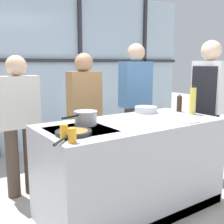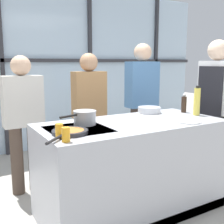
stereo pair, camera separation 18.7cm
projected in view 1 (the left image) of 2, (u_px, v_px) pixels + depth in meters
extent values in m
plane|color=#ADA89E|center=(131.00, 209.00, 2.93)|extent=(18.00, 18.00, 0.00)
cube|color=silver|center=(39.00, 69.00, 4.77)|extent=(6.40, 0.04, 2.80)
cube|color=#2D2D33|center=(40.00, 60.00, 4.70)|extent=(6.40, 0.06, 0.06)
cube|color=#2D2D33|center=(81.00, 68.00, 5.15)|extent=(0.06, 0.06, 2.80)
cube|color=#2D2D33|center=(144.00, 68.00, 6.01)|extent=(0.06, 0.06, 2.80)
cube|color=#A8AAB2|center=(132.00, 166.00, 2.85)|extent=(1.84, 0.87, 0.93)
cube|color=black|center=(80.00, 130.00, 2.45)|extent=(0.52, 0.52, 0.01)
cube|color=black|center=(159.00, 223.00, 2.58)|extent=(1.80, 0.03, 0.10)
cylinder|color=#38383D|center=(74.00, 135.00, 2.27)|extent=(0.13, 0.13, 0.01)
cylinder|color=#38383D|center=(100.00, 131.00, 2.41)|extent=(0.13, 0.13, 0.01)
cylinder|color=#38383D|center=(61.00, 129.00, 2.48)|extent=(0.13, 0.13, 0.01)
cylinder|color=#38383D|center=(86.00, 126.00, 2.62)|extent=(0.13, 0.13, 0.01)
cylinder|color=black|center=(212.00, 147.00, 3.56)|extent=(0.13, 0.13, 0.89)
cylinder|color=black|center=(200.00, 144.00, 3.71)|extent=(0.13, 0.13, 0.89)
cube|color=white|center=(209.00, 87.00, 3.50)|extent=(0.19, 0.42, 0.64)
sphere|color=beige|center=(211.00, 51.00, 3.42)|extent=(0.25, 0.25, 0.25)
cube|color=black|center=(203.00, 106.00, 3.48)|extent=(0.02, 0.36, 0.97)
cylinder|color=#47382D|center=(30.00, 160.00, 3.25)|extent=(0.14, 0.14, 0.79)
cylinder|color=#47382D|center=(13.00, 163.00, 3.14)|extent=(0.14, 0.14, 0.79)
cube|color=beige|center=(18.00, 102.00, 3.07)|extent=(0.44, 0.20, 0.57)
sphere|color=#D8AD8C|center=(16.00, 66.00, 3.00)|extent=(0.22, 0.22, 0.22)
cylinder|color=#232838|center=(92.00, 147.00, 3.70)|extent=(0.13, 0.13, 0.81)
cylinder|color=#232838|center=(79.00, 149.00, 3.59)|extent=(0.13, 0.13, 0.81)
cube|color=#A37547|center=(84.00, 95.00, 3.53)|extent=(0.42, 0.19, 0.58)
sphere|color=tan|center=(84.00, 62.00, 3.46)|extent=(0.23, 0.23, 0.23)
cylinder|color=#47382D|center=(140.00, 135.00, 4.16)|extent=(0.15, 0.15, 0.88)
cylinder|color=#47382D|center=(129.00, 137.00, 4.04)|extent=(0.15, 0.15, 0.88)
cube|color=#4C7AAD|center=(136.00, 84.00, 3.97)|extent=(0.46, 0.21, 0.64)
sphere|color=#D8AD8C|center=(136.00, 52.00, 3.89)|extent=(0.25, 0.25, 0.25)
cylinder|color=#232326|center=(74.00, 133.00, 2.27)|extent=(0.30, 0.30, 0.03)
cylinder|color=#B26B2D|center=(74.00, 131.00, 2.27)|extent=(0.23, 0.23, 0.01)
cylinder|color=#232326|center=(61.00, 140.00, 2.01)|extent=(0.19, 0.18, 0.02)
cylinder|color=silver|center=(86.00, 118.00, 2.60)|extent=(0.21, 0.21, 0.13)
cylinder|color=silver|center=(86.00, 111.00, 2.59)|extent=(0.22, 0.22, 0.01)
cylinder|color=black|center=(70.00, 117.00, 2.44)|extent=(0.18, 0.08, 0.02)
cylinder|color=white|center=(187.00, 120.00, 2.80)|extent=(0.25, 0.25, 0.01)
cylinder|color=silver|center=(146.00, 110.00, 3.27)|extent=(0.26, 0.26, 0.07)
cylinder|color=#4C4C51|center=(146.00, 107.00, 3.26)|extent=(0.21, 0.21, 0.01)
cylinder|color=#E0CC4C|center=(193.00, 101.00, 3.15)|extent=(0.07, 0.07, 0.30)
cylinder|color=black|center=(194.00, 86.00, 3.12)|extent=(0.04, 0.04, 0.02)
cylinder|color=#332319|center=(179.00, 104.00, 3.33)|extent=(0.06, 0.06, 0.18)
sphere|color=#B2B2B7|center=(180.00, 95.00, 3.31)|extent=(0.04, 0.04, 0.04)
cylinder|color=orange|center=(72.00, 135.00, 2.03)|extent=(0.06, 0.06, 0.11)
cylinder|color=orange|center=(64.00, 132.00, 2.14)|extent=(0.06, 0.06, 0.11)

